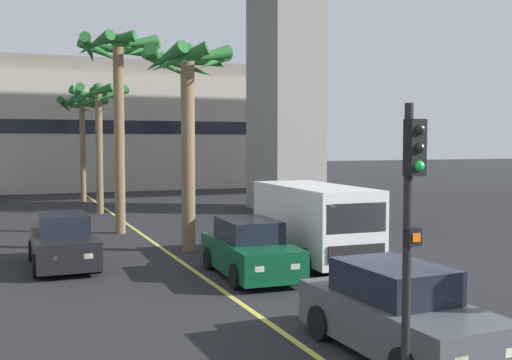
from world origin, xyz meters
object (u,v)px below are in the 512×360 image
(delivery_van, at_px, (314,221))
(palm_tree_near_median, at_px, (119,70))
(car_queue_front, at_px, (63,242))
(car_queue_second, at_px, (250,250))
(traffic_light_median_near, at_px, (411,213))
(car_queue_third, at_px, (397,313))
(palm_tree_far_median, at_px, (188,87))
(palm_tree_mid_median, at_px, (99,107))
(palm_tree_farthest_median, at_px, (82,114))

(delivery_van, bearing_deg, palm_tree_near_median, 118.25)
(car_queue_front, height_order, palm_tree_near_median, palm_tree_near_median)
(palm_tree_near_median, bearing_deg, car_queue_second, -78.29)
(palm_tree_near_median, bearing_deg, traffic_light_median_near, -87.07)
(car_queue_third, bearing_deg, car_queue_front, 115.34)
(car_queue_third, xyz_separation_m, palm_tree_far_median, (-0.63, 11.15, 4.79))
(car_queue_front, bearing_deg, palm_tree_mid_median, 77.90)
(car_queue_third, distance_m, delivery_van, 8.24)
(car_queue_second, bearing_deg, palm_tree_mid_median, 96.08)
(car_queue_second, height_order, traffic_light_median_near, traffic_light_median_near)
(palm_tree_mid_median, height_order, palm_tree_far_median, palm_tree_far_median)
(palm_tree_near_median, height_order, palm_tree_farthest_median, palm_tree_near_median)
(car_queue_second, xyz_separation_m, palm_tree_far_median, (-0.52, 4.36, 4.79))
(palm_tree_far_median, bearing_deg, car_queue_front, -165.36)
(car_queue_third, distance_m, palm_tree_farthest_median, 30.90)
(palm_tree_farthest_median, bearing_deg, delivery_van, -78.98)
(car_queue_front, xyz_separation_m, palm_tree_far_median, (4.14, 1.08, 4.79))
(palm_tree_near_median, distance_m, palm_tree_farthest_median, 14.35)
(delivery_van, bearing_deg, car_queue_third, -107.05)
(traffic_light_median_near, bearing_deg, delivery_van, 70.04)
(delivery_van, distance_m, traffic_light_median_near, 10.47)
(car_queue_third, relative_size, traffic_light_median_near, 0.99)
(car_queue_front, distance_m, delivery_van, 7.53)
(car_queue_second, xyz_separation_m, traffic_light_median_near, (-1.02, -8.68, 1.99))
(palm_tree_far_median, bearing_deg, car_queue_third, -86.78)
(palm_tree_near_median, relative_size, palm_tree_farthest_median, 1.22)
(car_queue_third, relative_size, palm_tree_near_median, 0.52)
(car_queue_front, xyz_separation_m, palm_tree_mid_median, (2.88, 13.43, 4.73))
(traffic_light_median_near, xyz_separation_m, palm_tree_far_median, (0.50, 13.04, 2.80))
(car_queue_second, relative_size, palm_tree_far_median, 0.60)
(palm_tree_farthest_median, bearing_deg, traffic_light_median_near, -88.47)
(palm_tree_far_median, bearing_deg, palm_tree_near_median, 105.89)
(car_queue_front, xyz_separation_m, car_queue_second, (4.66, -3.28, 0.00))
(traffic_light_median_near, bearing_deg, palm_tree_mid_median, 91.71)
(traffic_light_median_near, bearing_deg, car_queue_second, 83.30)
(car_queue_second, relative_size, delivery_van, 0.79)
(delivery_van, height_order, palm_tree_far_median, palm_tree_far_median)
(palm_tree_far_median, bearing_deg, palm_tree_mid_median, 95.84)
(car_queue_front, xyz_separation_m, palm_tree_near_median, (2.71, 6.10, 5.82))
(traffic_light_median_near, xyz_separation_m, palm_tree_farthest_median, (-0.87, 32.37, 2.73))
(car_queue_front, relative_size, car_queue_third, 0.99)
(car_queue_third, height_order, palm_tree_far_median, palm_tree_far_median)
(palm_tree_farthest_median, bearing_deg, car_queue_front, -97.73)
(palm_tree_near_median, bearing_deg, palm_tree_farthest_median, 89.76)
(traffic_light_median_near, bearing_deg, palm_tree_far_median, 87.79)
(car_queue_front, bearing_deg, palm_tree_near_median, 66.04)
(car_queue_second, relative_size, car_queue_third, 1.00)
(traffic_light_median_near, distance_m, palm_tree_farthest_median, 32.50)
(car_queue_third, xyz_separation_m, palm_tree_near_median, (-2.06, 16.17, 5.82))
(car_queue_front, distance_m, traffic_light_median_near, 12.66)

